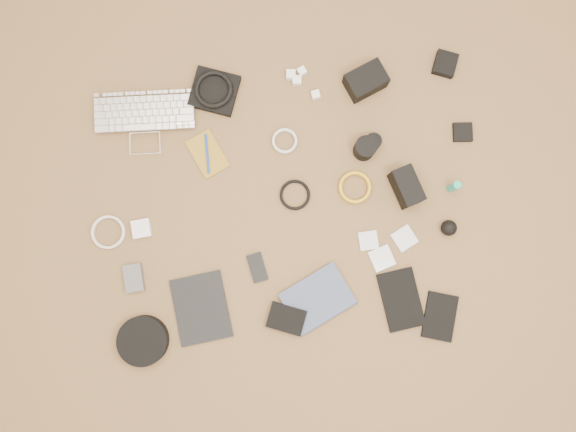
{
  "coord_description": "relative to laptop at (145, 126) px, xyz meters",
  "views": [
    {
      "loc": [
        -0.01,
        -0.21,
        2.03
      ],
      "look_at": [
        0.01,
        -0.03,
        0.02
      ],
      "focal_mm": 35.0,
      "sensor_mm": 36.0,
      "label": 1
    }
  ],
  "objects": [
    {
      "name": "filter_case_mid",
      "position": [
        0.79,
        -0.59,
        -0.01
      ],
      "size": [
        0.1,
        0.1,
        0.01
      ],
      "primitive_type": "cube",
      "rotation": [
        0.0,
        0.0,
        0.28
      ],
      "color": "silver",
      "rests_on": "ground"
    },
    {
      "name": "notebook_olive",
      "position": [
        0.21,
        -0.13,
        -0.01
      ],
      "size": [
        0.16,
        0.19,
        0.01
      ],
      "primitive_type": "cube",
      "rotation": [
        0.0,
        0.0,
        0.4
      ],
      "color": "olive",
      "rests_on": "ground"
    },
    {
      "name": "notebook_black_a",
      "position": [
        0.84,
        -0.74,
        -0.01
      ],
      "size": [
        0.15,
        0.22,
        0.02
      ],
      "primitive_type": "cube",
      "rotation": [
        0.0,
        0.0,
        0.1
      ],
      "color": "black",
      "rests_on": "ground"
    },
    {
      "name": "phone",
      "position": [
        0.35,
        -0.56,
        -0.01
      ],
      "size": [
        0.07,
        0.11,
        0.01
      ],
      "primitive_type": "cube",
      "rotation": [
        0.0,
        0.0,
        0.16
      ],
      "color": "black",
      "rests_on": "ground"
    },
    {
      "name": "dslr_camera",
      "position": [
        0.82,
        0.06,
        0.03
      ],
      "size": [
        0.17,
        0.14,
        0.08
      ],
      "primitive_type": "cube",
      "rotation": [
        0.0,
        0.0,
        0.37
      ],
      "color": "black",
      "rests_on": "ground"
    },
    {
      "name": "lens_cleaner",
      "position": [
        1.08,
        -0.37,
        0.03
      ],
      "size": [
        0.03,
        0.03,
        0.09
      ],
      "primitive_type": "cylinder",
      "rotation": [
        0.0,
        0.0,
        -0.34
      ],
      "color": "#1AAD99",
      "rests_on": "ground"
    },
    {
      "name": "flash",
      "position": [
        0.91,
        -0.35,
        0.04
      ],
      "size": [
        0.11,
        0.15,
        0.1
      ],
      "primitive_type": "cube",
      "rotation": [
        0.0,
        0.0,
        0.27
      ],
      "color": "black",
      "rests_on": "ground"
    },
    {
      "name": "room_shell",
      "position": [
        0.46,
        -0.37,
        1.24
      ],
      "size": [
        4.04,
        4.04,
        2.58
      ],
      "color": "brown",
      "rests_on": "ground"
    },
    {
      "name": "cable_white_a",
      "position": [
        0.5,
        -0.12,
        -0.01
      ],
      "size": [
        0.1,
        0.1,
        0.01
      ],
      "primitive_type": "torus",
      "rotation": [
        0.0,
        0.0,
        -0.08
      ],
      "color": "silver",
      "rests_on": "ground"
    },
    {
      "name": "headphone_case",
      "position": [
        -0.08,
        -0.77,
        0.01
      ],
      "size": [
        0.22,
        0.22,
        0.05
      ],
      "primitive_type": "cylinder",
      "rotation": [
        0.0,
        0.0,
        0.27
      ],
      "color": "black",
      "rests_on": "ground"
    },
    {
      "name": "cable_white_b",
      "position": [
        -0.17,
        -0.37,
        -0.01
      ],
      "size": [
        0.15,
        0.15,
        0.01
      ],
      "primitive_type": "torus",
      "rotation": [
        0.0,
        0.0,
        -0.28
      ],
      "color": "silver",
      "rests_on": "ground"
    },
    {
      "name": "charger_a",
      "position": [
        0.55,
        0.12,
        0.0
      ],
      "size": [
        0.04,
        0.04,
        0.03
      ],
      "primitive_type": "cube",
      "rotation": [
        0.0,
        0.0,
        -0.15
      ],
      "color": "white",
      "rests_on": "ground"
    },
    {
      "name": "power_brick",
      "position": [
        -0.05,
        -0.37,
        -0.0
      ],
      "size": [
        0.07,
        0.07,
        0.03
      ],
      "primitive_type": "cube",
      "rotation": [
        0.0,
        0.0,
        0.06
      ],
      "color": "white",
      "rests_on": "ground"
    },
    {
      "name": "headphones",
      "position": [
        0.27,
        0.1,
        0.02
      ],
      "size": [
        0.17,
        0.17,
        0.02
      ],
      "primitive_type": "torus",
      "rotation": [
        0.0,
        0.0,
        0.25
      ],
      "color": "black",
      "rests_on": "headphone_pouch"
    },
    {
      "name": "paperback",
      "position": [
        0.58,
        -0.78,
        -0.0
      ],
      "size": [
        0.28,
        0.25,
        0.02
      ],
      "primitive_type": "imported",
      "rotation": [
        0.0,
        0.0,
        1.99
      ],
      "color": "#404D6C",
      "rests_on": "ground"
    },
    {
      "name": "headphone_pouch",
      "position": [
        0.27,
        0.1,
        -0.0
      ],
      "size": [
        0.21,
        0.2,
        0.03
      ],
      "primitive_type": "cube",
      "rotation": [
        0.0,
        0.0,
        -0.38
      ],
      "color": "black",
      "rests_on": "ground"
    },
    {
      "name": "filter_case_right",
      "position": [
        0.89,
        -0.53,
        -0.01
      ],
      "size": [
        0.1,
        0.1,
        0.01
      ],
      "primitive_type": "cube",
      "rotation": [
        0.0,
        0.0,
        0.44
      ],
      "color": "silver",
      "rests_on": "ground"
    },
    {
      "name": "lens_a",
      "position": [
        0.78,
        -0.19,
        0.03
      ],
      "size": [
        0.09,
        0.09,
        0.08
      ],
      "primitive_type": "cylinder",
      "rotation": [
        0.0,
        0.0,
        0.2
      ],
      "color": "black",
      "rests_on": "ground"
    },
    {
      "name": "drive_case",
      "position": [
        0.43,
        -0.76,
        0.0
      ],
      "size": [
        0.15,
        0.13,
        0.03
      ],
      "primitive_type": "cube",
      "rotation": [
        0.0,
        0.0,
        -0.4
      ],
      "color": "black",
      "rests_on": "ground"
    },
    {
      "name": "air_blower",
      "position": [
        1.04,
        -0.51,
        0.01
      ],
      "size": [
        0.07,
        0.07,
        0.06
      ],
      "primitive_type": "sphere",
      "rotation": [
        0.0,
        0.0,
        -0.21
      ],
      "color": "black",
      "rests_on": "ground"
    },
    {
      "name": "tablet",
      "position": [
        0.13,
        -0.68,
        -0.01
      ],
      "size": [
        0.21,
        0.26,
        0.01
      ],
      "primitive_type": "cube",
      "rotation": [
        0.0,
        0.0,
        0.09
      ],
      "color": "black",
      "rests_on": "ground"
    },
    {
      "name": "card_reader",
      "position": [
        1.15,
        -0.17,
        -0.01
      ],
      "size": [
        0.08,
        0.08,
        0.02
      ],
      "primitive_type": "cube",
      "rotation": [
        0.0,
        0.0,
        -0.11
      ],
      "color": "black",
      "rests_on": "ground"
    },
    {
      "name": "charger_d",
      "position": [
        0.63,
        0.04,
        -0.0
      ],
      "size": [
        0.03,
        0.03,
        0.03
      ],
      "primitive_type": "cube",
      "rotation": [
        0.0,
        0.0,
        0.12
      ],
      "color": "white",
      "rests_on": "ground"
    },
    {
      "name": "charger_c",
      "position": [
        0.6,
        0.13,
        -0.0
      ],
      "size": [
        0.04,
        0.04,
        0.03
      ],
      "primitive_type": "cube",
      "rotation": [
        0.0,
        0.0,
        0.39
      ],
      "color": "white",
      "rests_on": "ground"
    },
    {
      "name": "cable_black",
      "position": [
        0.51,
        -0.32,
        -0.01
      ],
      "size": [
        0.15,
        0.15,
        0.01
      ],
      "primitive_type": "torus",
      "rotation": [
        0.0,
        0.0,
        -0.43
      ],
      "color": "black",
      "rests_on": "ground"
    },
    {
      "name": "lens_b",
      "position": [
        0.82,
        -0.17,
        0.01
      ],
      "size": [
        0.06,
        0.06,
        0.05
      ],
      "primitive_type": "cylinder",
      "rotation": [
        0.0,
        0.0,
        0.01
      ],
      "color": "black",
      "rests_on": "ground"
    },
    {
      "name": "lens_pouch",
      "position": [
        1.13,
        0.09,
        0.0
      ],
      "size": [
        0.11,
        0.11,
        0.03
      ],
      "primitive_type": "cube",
      "rotation": [
        0.0,
        0.0,
        -0.41
      ],
      "color": "black",
      "rests_on": "ground"
    },
    {
      "name": "charger_b",
      "position": [
        0.57,
        0.1,
        0.0
      ],
      "size": [
        0.04,
        0.04,
        0.03
      ],
      "primitive_type": "cube",
      "rotation": [
        0.0,
        0.0,
        -0.13
      ],
      "color": "white",
      "rests_on": "ground"
    },
    {
      "name": "battery_charger",
      "position": [
        -0.1,
        -0.55,
        -0.0
      ],
      "size": [
        0.07,
        0.1,
        0.03
      ],
      "primitive_type": "cube",
      "rotation": [
        0.0,
        0.0,
        0.05
      ],
      "color": "#525256",
      "rests_on": "ground"
    },
    {
      "name": "cable_yellow",
      "position": [
        0.73,
        -0.32,
        -0.01
      ],
      "size": [
        0.13,
        0.13,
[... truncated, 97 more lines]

